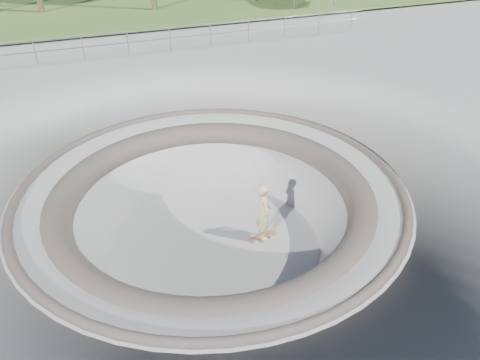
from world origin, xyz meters
The scene contains 6 objects.
ground centered at (0.00, 0.00, 0.00)m, with size 180.00×180.00×0.00m, color #989793.
skate_bowl centered at (0.00, 0.00, -1.83)m, with size 14.00×14.00×4.10m.
distant_hills centered at (3.78, 57.17, -7.02)m, with size 103.20×45.00×28.60m.
safety_railing centered at (0.00, 12.00, 0.69)m, with size 25.00×0.06×1.03m.
skateboard centered at (1.41, -0.30, -1.84)m, with size 0.77×0.28×0.08m.
skater centered at (1.41, -0.30, -0.95)m, with size 0.64×0.42×1.75m, color tan.
Camera 1 is at (-3.11, -9.95, 6.74)m, focal length 35.00 mm.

